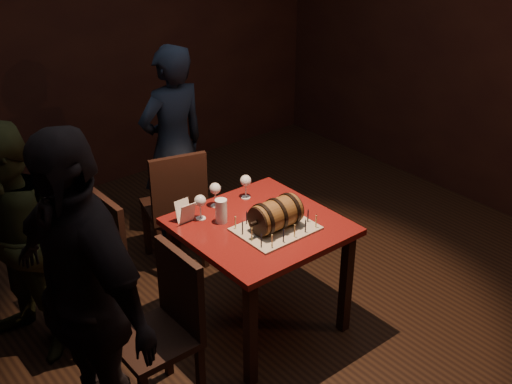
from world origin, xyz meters
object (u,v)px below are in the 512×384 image
wine_glass_right (246,182)px  pint_of_ale (221,211)px  wine_glass_left (200,202)px  chair_left_rear (96,262)px  chair_left_front (166,323)px  person_left_rear (16,247)px  chair_back (176,204)px  person_left_front (82,301)px  barrel_cake (276,214)px  pub_table (260,239)px  wine_glass_mid (215,190)px  person_back (173,146)px

wine_glass_right → pint_of_ale: bearing=-153.9°
wine_glass_left → chair_left_rear: 0.73m
wine_glass_right → chair_left_front: size_ratio=0.17×
person_left_rear → chair_left_rear: bearing=59.1°
wine_glass_left → chair_back: chair_back is taller
wine_glass_left → chair_left_front: bearing=-140.3°
chair_left_rear → wine_glass_left: bearing=-28.1°
chair_left_rear → person_left_front: person_left_front is taller
chair_back → chair_left_rear: 0.84m
pint_of_ale → chair_back: chair_back is taller
barrel_cake → pub_table: bearing=103.3°
wine_glass_right → chair_left_front: bearing=-151.8°
wine_glass_mid → person_left_rear: size_ratio=0.11×
chair_back → person_left_rear: size_ratio=0.63×
barrel_cake → person_left_rear: (-1.25, 0.80, -0.12)m
wine_glass_left → barrel_cake: bearing=-55.1°
wine_glass_left → chair_back: 0.74m
wine_glass_left → person_left_front: (-0.98, -0.46, 0.00)m
wine_glass_left → wine_glass_right: 0.38m
person_left_rear → chair_back: bearing=83.7°
pub_table → wine_glass_left: 0.43m
person_back → chair_back: bearing=55.6°
pint_of_ale → chair_left_front: chair_left_front is taller
barrel_cake → chair_left_rear: size_ratio=0.37×
wine_glass_mid → chair_left_front: 0.96m
wine_glass_left → chair_left_front: chair_left_front is taller
chair_left_rear → person_back: (1.02, 0.70, 0.25)m
wine_glass_left → person_back: (0.45, 1.00, -0.09)m
wine_glass_right → person_back: person_back is taller
chair_back → person_left_front: (-1.19, -1.08, 0.35)m
wine_glass_mid → chair_left_rear: size_ratio=0.17×
barrel_cake → wine_glass_left: size_ratio=2.11×
pint_of_ale → chair_left_rear: (-0.65, 0.41, -0.30)m
pint_of_ale → chair_left_rear: bearing=147.4°
pub_table → wine_glass_right: wine_glass_right is taller
wine_glass_mid → pub_table: bearing=-77.3°
barrel_cake → wine_glass_mid: (-0.10, 0.46, 0.01)m
chair_left_front → pint_of_ale: bearing=29.1°
wine_glass_mid → chair_left_rear: bearing=162.4°
pub_table → chair_left_front: size_ratio=0.97×
wine_glass_mid → person_left_front: (-1.15, -0.53, 0.00)m
pint_of_ale → person_left_front: size_ratio=0.09×
barrel_cake → wine_glass_left: bearing=124.9°
wine_glass_right → wine_glass_left: bearing=-174.0°
person_left_front → pint_of_ale: bearing=100.7°
wine_glass_left → pint_of_ale: wine_glass_left is taller
pub_table → wine_glass_left: wine_glass_left is taller
chair_back → person_left_rear: person_left_rear is taller
wine_glass_mid → pint_of_ale: size_ratio=1.07×
wine_glass_mid → chair_back: (0.04, 0.55, -0.34)m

